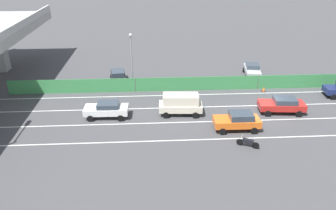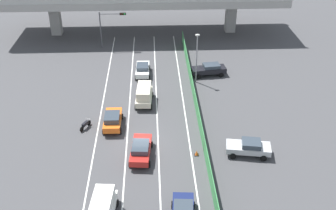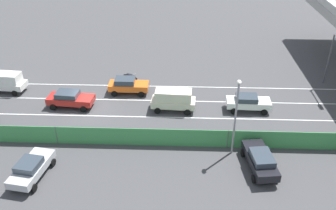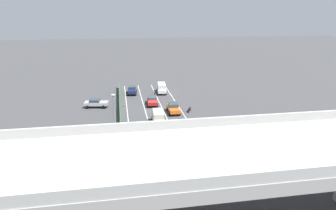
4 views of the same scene
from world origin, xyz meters
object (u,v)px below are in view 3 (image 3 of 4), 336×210
object	(u,v)px
car_van_white	(3,81)
parked_wagon_silver	(31,168)
car_taxi_orange	(128,85)
parked_sedan_dark	(260,160)
street_lamp	(236,110)
car_sedan_red	(70,98)
car_van_cream	(173,99)
motorcycle	(130,77)
traffic_cone	(54,135)
traffic_light	(336,54)
car_sedan_white	(248,102)

from	to	relation	value
car_van_white	parked_wagon_silver	xyz separation A→B (m)	(13.78, 8.09, -0.34)
car_van_white	car_taxi_orange	world-z (taller)	car_van_white
parked_sedan_dark	street_lamp	xyz separation A→B (m)	(-2.03, -1.93, 3.23)
car_sedan_red	car_van_white	xyz separation A→B (m)	(-3.02, -8.15, 0.30)
car_van_white	car_van_cream	bearing A→B (deg)	80.02
car_sedan_red	motorcycle	world-z (taller)	car_sedan_red
parked_wagon_silver	traffic_cone	distance (m)	5.23
car_taxi_orange	traffic_light	world-z (taller)	traffic_light
motorcycle	traffic_cone	world-z (taller)	motorcycle
car_van_cream	parked_sedan_dark	xyz separation A→B (m)	(8.85, 7.04, -0.32)
parked_sedan_dark	car_taxi_orange	bearing A→B (deg)	-135.49
motorcycle	car_sedan_red	bearing A→B (deg)	-40.56
car_van_cream	car_van_white	bearing A→B (deg)	-99.98
parked_wagon_silver	car_taxi_orange	bearing A→B (deg)	158.41
street_lamp	traffic_cone	xyz separation A→B (m)	(-1.52, -15.57, -3.88)
car_sedan_white	car_van_white	bearing A→B (deg)	-96.64
car_sedan_red	car_sedan_white	world-z (taller)	car_sedan_red
motorcycle	car_van_white	bearing A→B (deg)	-76.76
car_sedan_red	motorcycle	distance (m)	8.16
car_sedan_white	parked_wagon_silver	xyz separation A→B (m)	(10.74, -17.97, -0.02)
parked_sedan_dark	car_van_white	bearing A→B (deg)	-115.29
car_van_white	traffic_light	world-z (taller)	traffic_light
car_sedan_white	traffic_light	size ratio (longest dim) A/B	0.76
car_sedan_red	traffic_cone	xyz separation A→B (m)	(5.56, 0.02, -0.66)
traffic_light	street_lamp	xyz separation A→B (m)	(12.12, -11.98, 0.02)
car_van_white	car_taxi_orange	size ratio (longest dim) A/B	1.15
parked_wagon_silver	traffic_light	distance (m)	31.98
car_taxi_orange	motorcycle	xyz separation A→B (m)	(-3.02, -0.15, -0.49)
street_lamp	car_sedan_red	bearing A→B (deg)	-114.41
car_van_cream	traffic_light	world-z (taller)	traffic_light
car_van_cream	traffic_light	xyz separation A→B (m)	(-5.30, 17.09, 2.89)
car_sedan_white	car_taxi_orange	size ratio (longest dim) A/B	1.02
car_van_cream	parked_sedan_dark	size ratio (longest dim) A/B	0.92
car_sedan_white	motorcycle	distance (m)	14.06
car_taxi_orange	parked_sedan_dark	xyz separation A→B (m)	(12.27, 12.07, -0.04)
traffic_cone	parked_sedan_dark	bearing A→B (deg)	78.55
street_lamp	parked_wagon_silver	bearing A→B (deg)	-76.78
car_sedan_red	motorcycle	bearing A→B (deg)	139.44
motorcycle	parked_sedan_dark	xyz separation A→B (m)	(15.29, 12.22, 0.45)
car_van_white	street_lamp	distance (m)	25.96
car_van_white	parked_sedan_dark	distance (m)	28.39
traffic_light	street_lamp	distance (m)	17.04
street_lamp	traffic_cone	bearing A→B (deg)	-95.56
car_sedan_white	parked_wagon_silver	distance (m)	20.94
car_sedan_white	car_taxi_orange	world-z (taller)	car_taxi_orange
car_taxi_orange	street_lamp	xyz separation A→B (m)	(10.25, 10.14, 3.19)
car_sedan_red	car_van_cream	world-z (taller)	car_van_cream
car_sedan_white	car_van_white	xyz separation A→B (m)	(-3.03, -26.07, 0.32)
car_van_white	traffic_light	size ratio (longest dim) A/B	0.85
car_taxi_orange	car_van_cream	bearing A→B (deg)	55.72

